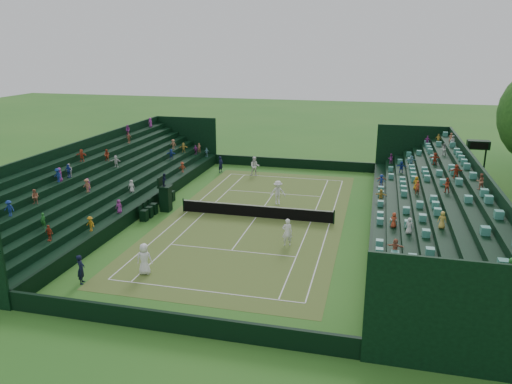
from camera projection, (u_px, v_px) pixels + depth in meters
ground at (256, 218)px, 37.34m from camera, size 160.00×160.00×0.00m
court_surface at (256, 217)px, 37.34m from camera, size 12.97×26.77×0.01m
perimeter_wall_north at (293, 163)px, 51.97m from camera, size 17.17×0.20×1.00m
perimeter_wall_south at (171, 322)px, 22.43m from camera, size 17.17×0.20×1.00m
perimeter_wall_east at (372, 221)px, 35.25m from camera, size 0.20×31.77×1.00m
perimeter_wall_west at (151, 203)px, 39.15m from camera, size 0.20×31.77×1.00m
north_grandstand at (436, 211)px, 33.98m from camera, size 6.60×32.00×4.90m
south_grandstand at (102, 186)px, 39.81m from camera, size 6.60×32.00×4.90m
tennis_net at (256, 211)px, 37.19m from camera, size 11.67×0.10×1.06m
scoreboard_tower at (478, 146)px, 47.23m from camera, size 2.00×1.00×3.70m
umpire_chair at (165, 195)px, 38.46m from camera, size 0.96×0.96×3.02m
courtside_chairs at (158, 205)px, 38.87m from camera, size 0.55×5.52×1.19m
player_near_west at (144, 259)px, 27.99m from camera, size 0.97×0.71×1.83m
player_near_east at (287, 232)px, 31.90m from camera, size 0.78×0.63×1.85m
player_far_west at (255, 166)px, 48.83m from camera, size 1.06×0.91×1.90m
player_far_east at (278, 193)px, 40.18m from camera, size 1.44×1.13×1.96m
line_judge_north at (221, 164)px, 50.10m from camera, size 0.58×0.70×1.64m
line_judge_south at (81, 269)px, 26.93m from camera, size 0.59×0.71×1.65m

